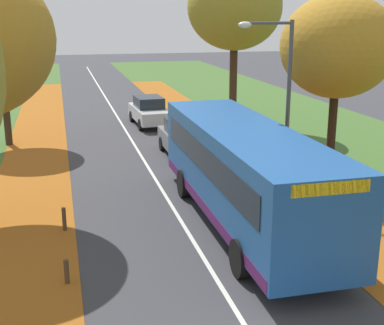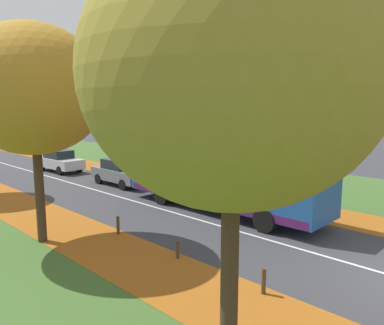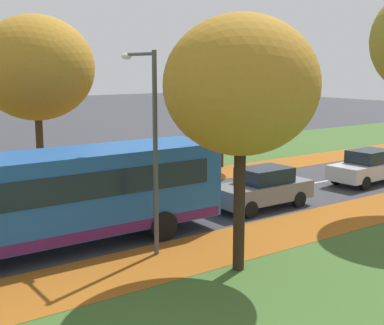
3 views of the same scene
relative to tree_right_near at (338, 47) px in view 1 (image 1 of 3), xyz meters
name	(u,v)px [view 1 (image 1 of 3)]	position (x,y,z in m)	size (l,w,h in m)	color
leaf_litter_left	(32,185)	(-10.94, 2.32, -5.04)	(2.80, 60.00, 0.00)	#9E5619
grass_verge_right	(302,132)	(2.86, 8.32, -5.04)	(12.00, 90.00, 0.01)	#3D6028
leaf_litter_right	(263,168)	(-1.74, 2.32, -5.04)	(2.80, 60.00, 0.00)	#9E5619
road_centre_line	(133,142)	(-6.34, 8.32, -5.04)	(0.12, 80.00, 0.01)	silver
tree_right_near	(338,47)	(0.00, 0.00, 0.00)	(4.11, 4.11, 6.92)	black
tree_right_mid	(235,8)	(-0.52, 10.15, 1.44)	(4.98, 4.98, 8.75)	#382619
bollard_third	(67,272)	(-9.85, -5.75, -4.74)	(0.12, 0.12, 0.61)	#4C3823
bollard_fourth	(64,219)	(-9.84, -2.43, -4.70)	(0.12, 0.12, 0.70)	#4C3823
streetlamp_right	(280,91)	(-2.67, -1.20, -1.31)	(1.89, 0.28, 6.00)	#47474C
bus	(244,170)	(-4.55, -3.20, -3.35)	(2.68, 10.40, 2.98)	#1E5199
car_grey_lead	(185,138)	(-4.44, 5.03, -4.24)	(1.79, 4.20, 1.62)	slate
car_silver_following	(149,111)	(-4.82, 12.25, -4.24)	(1.94, 4.28, 1.62)	#B7BABF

